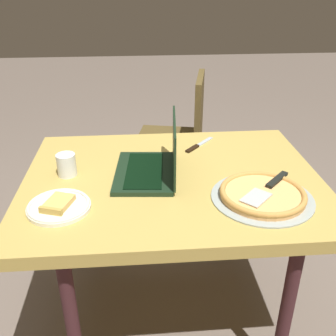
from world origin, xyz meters
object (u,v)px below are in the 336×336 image
object	(u,v)px
laptop	(154,164)
pizza_plate	(59,206)
pizza_tray	(263,194)
drink_cup	(67,165)
dining_table	(172,191)
table_knife	(197,146)
chair_near	(181,133)

from	to	relation	value
laptop	pizza_plate	size ratio (longest dim) A/B	1.68
pizza_tray	drink_cup	size ratio (longest dim) A/B	4.08
dining_table	laptop	xyz separation A→B (m)	(-0.07, 0.02, 0.11)
pizza_plate	table_knife	distance (m)	0.73
dining_table	table_knife	xyz separation A→B (m)	(0.14, 0.28, 0.07)
pizza_tray	chair_near	distance (m)	1.21
pizza_tray	drink_cup	bearing A→B (deg)	161.73
laptop	pizza_tray	bearing A→B (deg)	-29.66
laptop	pizza_tray	size ratio (longest dim) A/B	1.00
table_knife	chair_near	size ratio (longest dim) A/B	0.20
pizza_tray	drink_cup	distance (m)	0.76
pizza_tray	table_knife	size ratio (longest dim) A/B	2.14
table_knife	drink_cup	bearing A→B (deg)	-157.57
pizza_plate	dining_table	bearing A→B (deg)	26.34
dining_table	table_knife	world-z (taller)	table_knife
pizza_plate	drink_cup	bearing A→B (deg)	91.53
drink_cup	pizza_plate	bearing A→B (deg)	-88.47
laptop	pizza_plate	distance (m)	0.41
dining_table	pizza_plate	distance (m)	0.46
drink_cup	chair_near	distance (m)	1.13
drink_cup	chair_near	size ratio (longest dim) A/B	0.10
pizza_tray	table_knife	bearing A→B (deg)	109.59
dining_table	pizza_tray	world-z (taller)	pizza_tray
dining_table	laptop	size ratio (longest dim) A/B	3.21
dining_table	table_knife	bearing A→B (deg)	63.19
laptop	drink_cup	xyz separation A→B (m)	(-0.34, 0.02, -0.00)
pizza_tray	pizza_plate	bearing A→B (deg)	-179.10
laptop	chair_near	size ratio (longest dim) A/B	0.42
pizza_tray	drink_cup	xyz separation A→B (m)	(-0.72, 0.24, 0.03)
pizza_tray	chair_near	world-z (taller)	chair_near
table_knife	pizza_plate	bearing A→B (deg)	-138.89
dining_table	chair_near	bearing A→B (deg)	81.67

